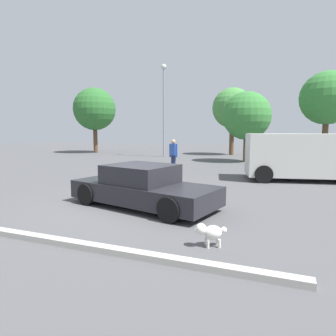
{
  "coord_description": "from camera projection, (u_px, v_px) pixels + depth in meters",
  "views": [
    {
      "loc": [
        4.07,
        -7.36,
        2.2
      ],
      "look_at": [
        0.39,
        2.24,
        0.9
      ],
      "focal_mm": 31.27,
      "sensor_mm": 36.0,
      "label": 1
    }
  ],
  "objects": [
    {
      "name": "tree_back_center",
      "position": [
        327.0,
        98.0,
        21.71
      ],
      "size": [
        3.94,
        3.94,
        6.62
      ],
      "color": "brown",
      "rests_on": "ground_plane"
    },
    {
      "name": "tree_back_left",
      "position": [
        95.0,
        109.0,
        29.36
      ],
      "size": [
        4.21,
        4.21,
        6.49
      ],
      "color": "brown",
      "rests_on": "ground_plane"
    },
    {
      "name": "parking_curb",
      "position": [
        54.0,
        241.0,
        5.75
      ],
      "size": [
        9.25,
        0.2,
        0.12
      ],
      "primitive_type": "cube",
      "color": "#B7B2A8",
      "rests_on": "ground_plane"
    },
    {
      "name": "dog",
      "position": [
        210.0,
        232.0,
        5.58
      ],
      "size": [
        0.58,
        0.41,
        0.46
      ],
      "rotation": [
        0.0,
        0.0,
        3.61
      ],
      "color": "white",
      "rests_on": "ground_plane"
    },
    {
      "name": "tree_back_right",
      "position": [
        232.0,
        108.0,
        26.59
      ],
      "size": [
        3.64,
        3.64,
        6.11
      ],
      "color": "brown",
      "rests_on": "ground_plane"
    },
    {
      "name": "van_white",
      "position": [
        303.0,
        155.0,
        13.0
      ],
      "size": [
        5.16,
        3.05,
        2.09
      ],
      "rotation": [
        0.0,
        0.0,
        0.21
      ],
      "color": "silver",
      "rests_on": "ground_plane"
    },
    {
      "name": "sedan_foreground",
      "position": [
        143.0,
        187.0,
        8.57
      ],
      "size": [
        4.71,
        2.79,
        1.23
      ],
      "rotation": [
        0.0,
        0.0,
        -0.25
      ],
      "color": "#232328",
      "rests_on": "ground_plane"
    },
    {
      "name": "pedestrian",
      "position": [
        173.0,
        152.0,
        15.98
      ],
      "size": [
        0.54,
        0.37,
        1.75
      ],
      "rotation": [
        0.0,
        0.0,
        4.35
      ],
      "color": "navy",
      "rests_on": "ground_plane"
    },
    {
      "name": "ground_plane",
      "position": [
        128.0,
        207.0,
        8.54
      ],
      "size": [
        80.0,
        80.0,
        0.0
      ],
      "primitive_type": "plane",
      "color": "#515154"
    },
    {
      "name": "tree_far_right",
      "position": [
        247.0,
        116.0,
        20.55
      ],
      "size": [
        3.37,
        3.37,
        4.95
      ],
      "color": "brown",
      "rests_on": "ground_plane"
    },
    {
      "name": "light_post_near",
      "position": [
        164.0,
        96.0,
        24.47
      ],
      "size": [
        0.44,
        0.44,
        7.7
      ],
      "color": "gray",
      "rests_on": "ground_plane"
    }
  ]
}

